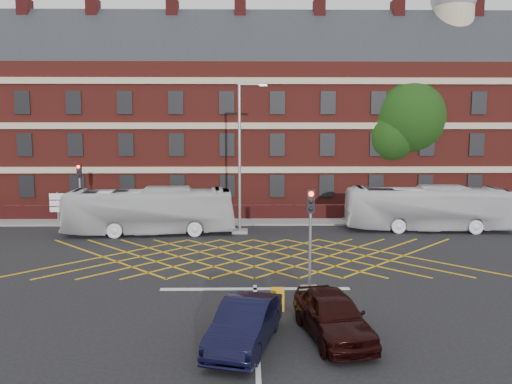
{
  "coord_description": "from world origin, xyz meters",
  "views": [
    {
      "loc": [
        -0.24,
        -23.87,
        6.69
      ],
      "look_at": [
        0.11,
        1.5,
        3.51
      ],
      "focal_mm": 35.0,
      "sensor_mm": 36.0,
      "label": 1
    }
  ],
  "objects_px": {
    "traffic_light_near": "(310,250)",
    "utility_cabinet": "(277,299)",
    "car_maroon": "(333,315)",
    "direction_signs": "(57,204)",
    "bus_left": "(150,211)",
    "car_navy": "(245,323)",
    "bus_right": "(427,208)",
    "street_lamp": "(241,182)",
    "traffic_light_far": "(80,200)",
    "deciduous_tree": "(404,124)"
  },
  "relations": [
    {
      "from": "traffic_light_near",
      "to": "street_lamp",
      "type": "bearing_deg",
      "value": 104.23
    },
    {
      "from": "deciduous_tree",
      "to": "utility_cabinet",
      "type": "relative_size",
      "value": 13.97
    },
    {
      "from": "deciduous_tree",
      "to": "direction_signs",
      "type": "relative_size",
      "value": 5.09
    },
    {
      "from": "car_navy",
      "to": "utility_cabinet",
      "type": "relative_size",
      "value": 5.43
    },
    {
      "from": "direction_signs",
      "to": "bus_left",
      "type": "bearing_deg",
      "value": -28.77
    },
    {
      "from": "deciduous_tree",
      "to": "direction_signs",
      "type": "bearing_deg",
      "value": -167.32
    },
    {
      "from": "bus_left",
      "to": "car_maroon",
      "type": "relative_size",
      "value": 2.47
    },
    {
      "from": "bus_right",
      "to": "street_lamp",
      "type": "distance_m",
      "value": 12.54
    },
    {
      "from": "bus_right",
      "to": "street_lamp",
      "type": "relative_size",
      "value": 1.12
    },
    {
      "from": "bus_right",
      "to": "direction_signs",
      "type": "xyz_separation_m",
      "value": [
        -25.73,
        3.25,
        -0.12
      ]
    },
    {
      "from": "car_navy",
      "to": "street_lamp",
      "type": "bearing_deg",
      "value": 106.19
    },
    {
      "from": "direction_signs",
      "to": "utility_cabinet",
      "type": "distance_m",
      "value": 23.36
    },
    {
      "from": "car_navy",
      "to": "street_lamp",
      "type": "xyz_separation_m",
      "value": [
        -0.41,
        17.14,
        2.64
      ]
    },
    {
      "from": "direction_signs",
      "to": "utility_cabinet",
      "type": "xyz_separation_m",
      "value": [
        14.95,
        -17.92,
        -0.98
      ]
    },
    {
      "from": "bus_right",
      "to": "car_maroon",
      "type": "height_order",
      "value": "bus_right"
    },
    {
      "from": "bus_left",
      "to": "traffic_light_near",
      "type": "relative_size",
      "value": 2.53
    },
    {
      "from": "traffic_light_near",
      "to": "utility_cabinet",
      "type": "distance_m",
      "value": 2.84
    },
    {
      "from": "car_navy",
      "to": "direction_signs",
      "type": "height_order",
      "value": "direction_signs"
    },
    {
      "from": "car_navy",
      "to": "deciduous_tree",
      "type": "height_order",
      "value": "deciduous_tree"
    },
    {
      "from": "bus_left",
      "to": "utility_cabinet",
      "type": "distance_m",
      "value": 15.69
    },
    {
      "from": "traffic_light_near",
      "to": "traffic_light_far",
      "type": "relative_size",
      "value": 1.0
    },
    {
      "from": "car_navy",
      "to": "car_maroon",
      "type": "bearing_deg",
      "value": 26.53
    },
    {
      "from": "deciduous_tree",
      "to": "street_lamp",
      "type": "bearing_deg",
      "value": -143.69
    },
    {
      "from": "bus_left",
      "to": "traffic_light_far",
      "type": "height_order",
      "value": "traffic_light_far"
    },
    {
      "from": "traffic_light_near",
      "to": "utility_cabinet",
      "type": "height_order",
      "value": "traffic_light_near"
    },
    {
      "from": "direction_signs",
      "to": "street_lamp",
      "type": "bearing_deg",
      "value": -16.2
    },
    {
      "from": "bus_right",
      "to": "car_maroon",
      "type": "distance_m",
      "value": 19.48
    },
    {
      "from": "car_navy",
      "to": "traffic_light_far",
      "type": "xyz_separation_m",
      "value": [
        -11.78,
        20.12,
        1.05
      ]
    },
    {
      "from": "bus_left",
      "to": "traffic_light_near",
      "type": "distance_m",
      "value": 14.72
    },
    {
      "from": "bus_left",
      "to": "traffic_light_far",
      "type": "distance_m",
      "value": 6.43
    },
    {
      "from": "deciduous_tree",
      "to": "street_lamp",
      "type": "xyz_separation_m",
      "value": [
        -13.49,
        -9.92,
        -3.84
      ]
    },
    {
      "from": "car_maroon",
      "to": "utility_cabinet",
      "type": "relative_size",
      "value": 5.47
    },
    {
      "from": "bus_right",
      "to": "traffic_light_far",
      "type": "height_order",
      "value": "traffic_light_far"
    },
    {
      "from": "bus_right",
      "to": "traffic_light_near",
      "type": "xyz_separation_m",
      "value": [
        -9.34,
        -12.65,
        0.27
      ]
    },
    {
      "from": "bus_left",
      "to": "bus_right",
      "type": "distance_m",
      "value": 18.22
    },
    {
      "from": "bus_right",
      "to": "deciduous_tree",
      "type": "xyz_separation_m",
      "value": [
        1.11,
        9.29,
        5.7
      ]
    },
    {
      "from": "car_maroon",
      "to": "traffic_light_far",
      "type": "bearing_deg",
      "value": 116.74
    },
    {
      "from": "bus_right",
      "to": "direction_signs",
      "type": "relative_size",
      "value": 4.88
    },
    {
      "from": "bus_left",
      "to": "traffic_light_near",
      "type": "height_order",
      "value": "traffic_light_near"
    },
    {
      "from": "bus_right",
      "to": "direction_signs",
      "type": "bearing_deg",
      "value": 86.47
    },
    {
      "from": "deciduous_tree",
      "to": "traffic_light_near",
      "type": "height_order",
      "value": "deciduous_tree"
    },
    {
      "from": "bus_left",
      "to": "direction_signs",
      "type": "xyz_separation_m",
      "value": [
        -7.53,
        4.14,
        -0.13
      ]
    },
    {
      "from": "street_lamp",
      "to": "utility_cabinet",
      "type": "distance_m",
      "value": 14.44
    },
    {
      "from": "deciduous_tree",
      "to": "traffic_light_near",
      "type": "bearing_deg",
      "value": -115.47
    },
    {
      "from": "car_navy",
      "to": "bus_right",
      "type": "bearing_deg",
      "value": 70.86
    },
    {
      "from": "utility_cabinet",
      "to": "direction_signs",
      "type": "bearing_deg",
      "value": 129.82
    },
    {
      "from": "bus_left",
      "to": "bus_right",
      "type": "height_order",
      "value": "bus_left"
    },
    {
      "from": "bus_right",
      "to": "utility_cabinet",
      "type": "height_order",
      "value": "bus_right"
    },
    {
      "from": "car_navy",
      "to": "utility_cabinet",
      "type": "height_order",
      "value": "car_navy"
    },
    {
      "from": "bus_right",
      "to": "traffic_light_far",
      "type": "relative_size",
      "value": 2.51
    }
  ]
}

